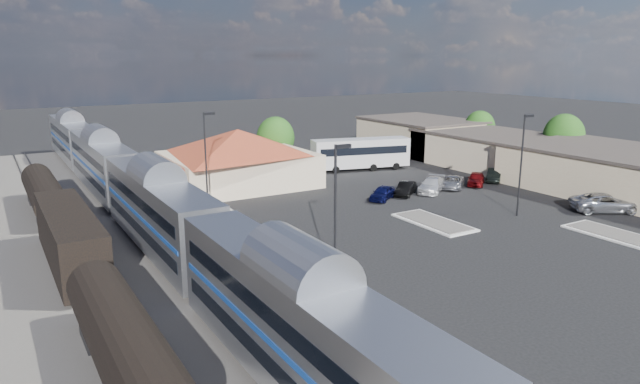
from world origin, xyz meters
TOP-DOWN VIEW (x-y plane):
  - ground at (0.00, 0.00)m, footprint 280.00×280.00m
  - railbed at (-21.00, 8.00)m, footprint 16.00×100.00m
  - platform at (-12.00, 6.00)m, footprint 5.50×92.00m
  - passenger_train at (-18.00, 6.57)m, footprint 3.00×104.00m
  - freight_cars at (-24.00, 6.20)m, footprint 2.80×46.00m
  - station_depot at (-4.56, 24.00)m, footprint 18.35×12.24m
  - buildings_east at (28.00, 14.28)m, footprint 14.40×51.40m
  - traffic_island_south at (4.00, 2.00)m, footprint 3.30×7.50m
  - traffic_island_north at (14.00, -8.00)m, footprint 3.30×7.50m
  - lamp_plat_s at (-10.90, -6.00)m, footprint 1.08×0.25m
  - lamp_plat_n at (-10.90, 16.00)m, footprint 1.08×0.25m
  - lamp_lot at (12.10, 0.00)m, footprint 1.08×0.25m
  - tree_east_b at (34.00, 12.00)m, footprint 4.94×4.94m
  - tree_east_c at (34.00, 26.00)m, footprint 4.41×4.41m
  - tree_depot at (3.00, 30.00)m, footprint 4.71×4.71m
  - suv at (19.92, -3.25)m, footprint 6.67×5.58m
  - coach_bus at (11.90, 24.32)m, footprint 12.47×5.47m
  - person_a at (-12.49, -7.45)m, footprint 0.58×0.72m
  - person_b at (-13.42, -7.60)m, footprint 0.98×1.10m
  - parked_car_a at (5.18, 10.81)m, footprint 4.25×3.58m
  - parked_car_b at (8.38, 11.11)m, footprint 4.14×3.66m
  - parked_car_c at (11.58, 10.81)m, footprint 5.36×4.66m
  - parked_car_d at (14.78, 11.11)m, footprint 4.89×4.61m
  - parked_car_e at (17.98, 10.81)m, footprint 4.28×4.00m
  - parked_car_f at (21.18, 11.11)m, footprint 4.29×3.82m

SIDE VIEW (x-z plane):
  - ground at x=0.00m, z-range 0.00..0.00m
  - railbed at x=-21.00m, z-range 0.00..0.12m
  - platform at x=-12.00m, z-range 0.00..0.18m
  - traffic_island_south at x=4.00m, z-range 0.00..0.21m
  - traffic_island_north at x=14.00m, z-range 0.00..0.21m
  - parked_car_d at x=14.78m, z-range 0.00..1.28m
  - parked_car_b at x=8.38m, z-range 0.00..1.36m
  - parked_car_a at x=5.18m, z-range 0.00..1.37m
  - parked_car_f at x=21.18m, z-range 0.00..1.41m
  - parked_car_e at x=17.98m, z-range 0.00..1.43m
  - parked_car_c at x=11.58m, z-range 0.00..1.48m
  - suv at x=19.92m, z-range 0.00..1.70m
  - person_a at x=-12.49m, z-range 0.18..1.90m
  - person_b at x=-13.42m, z-range 0.18..2.06m
  - freight_cars at x=-24.00m, z-range -0.07..3.93m
  - coach_bus at x=11.90m, z-range 0.30..4.21m
  - buildings_east at x=28.00m, z-range -0.13..4.67m
  - passenger_train at x=-18.00m, z-range 0.09..5.64m
  - station_depot at x=-4.56m, z-range 0.03..6.23m
  - tree_east_c at x=34.00m, z-range 0.66..6.87m
  - tree_depot at x=3.00m, z-range 0.71..7.34m
  - tree_east_b at x=34.00m, z-range 0.74..7.70m
  - lamp_plat_s at x=-10.90m, z-range 0.84..9.84m
  - lamp_plat_n at x=-10.90m, z-range 0.84..9.84m
  - lamp_lot at x=12.10m, z-range 0.84..9.84m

